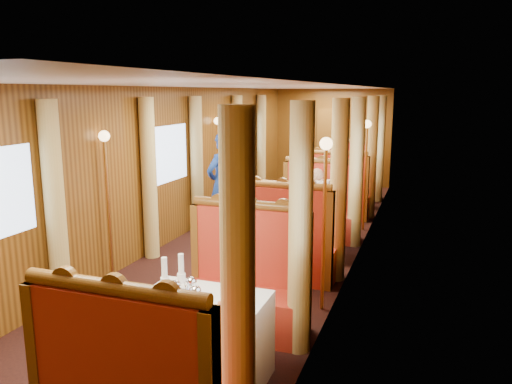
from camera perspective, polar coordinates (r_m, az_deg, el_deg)
The scene contains 45 objects.
floor at distance 7.80m, azimuth 0.05°, elevation -6.71°, with size 3.00×12.00×0.01m, color black, non-canonical shape.
ceiling at distance 7.41m, azimuth 0.06°, elevation 11.99°, with size 3.00×12.00×0.01m, color silver, non-canonical shape.
wall_far at distance 13.27m, azimuth 8.72°, elevation 6.19°, with size 3.00×2.50×0.01m, color brown, non-canonical shape.
wall_left at distance 8.12m, azimuth -10.00°, elevation 2.91°, with size 12.00×2.50×0.01m, color brown, non-canonical shape.
wall_right at distance 7.15m, azimuth 11.47°, elevation 1.73°, with size 12.00×2.50×0.01m, color brown, non-canonical shape.
doorway_far at distance 13.27m, azimuth 8.66°, elevation 5.10°, with size 0.80×0.04×2.00m, color brown.
table_near at distance 4.39m, azimuth -6.10°, elevation -16.46°, with size 1.05×0.72×0.75m, color white.
banquette_near_aft at distance 5.22m, azimuth -1.24°, elevation -11.14°, with size 1.30×0.55×1.34m.
table_mid at distance 7.48m, azimuth 5.50°, elevation -4.55°, with size 1.05×0.72×0.75m, color white.
banquette_mid_fwd at distance 6.53m, azimuth 3.34°, elevation -6.46°, with size 1.30×0.55×1.34m.
banquette_mid_aft at distance 8.43m, azimuth 7.18°, elevation -2.43°, with size 1.30×0.55×1.34m.
table_far at distance 10.82m, azimuth 9.99°, elevation 0.31°, with size 1.05×0.72×0.75m, color white.
banquette_far_fwd at distance 9.83m, azimuth 9.01°, elevation -0.48°, with size 1.30×0.55×1.34m.
banquette_far_aft at distance 11.80m, azimuth 10.82°, elevation 1.43°, with size 1.30×0.55×1.34m.
tea_tray at distance 4.25m, azimuth -8.07°, elevation -11.76°, with size 0.34×0.26×0.01m, color silver.
teapot_left at distance 4.21m, azimuth -9.20°, elevation -11.22°, with size 0.15×0.12×0.12m, color silver, non-canonical shape.
teapot_right at distance 4.08m, azimuth -6.91°, elevation -11.94°, with size 0.16×0.12×0.13m, color silver, non-canonical shape.
teapot_back at distance 4.27m, azimuth -7.38°, elevation -10.86°, with size 0.15×0.11×0.12m, color silver, non-canonical shape.
fruit_plate at distance 4.01m, azimuth -3.32°, elevation -12.96°, with size 0.24×0.24×0.05m.
cup_inboard at distance 4.47m, azimuth -10.41°, elevation -9.30°, with size 0.08×0.08×0.26m.
cup_outboard at distance 4.54m, azimuth -8.54°, elevation -8.93°, with size 0.08×0.08×0.26m.
rose_vase_mid at distance 7.36m, azimuth 5.28°, elevation -0.38°, with size 0.06×0.06×0.36m.
rose_vase_far at distance 10.74m, azimuth 10.17°, elevation 3.20°, with size 0.06×0.06×0.36m.
curtain_left_near_b at distance 5.87m, azimuth -21.98°, elevation -1.71°, with size 0.22×0.22×2.35m, color tan.
window_right_near at distance 3.75m, azimuth 3.76°, elevation -3.65°, with size 1.20×0.90×0.01m, color #98ADCC, non-canonical shape.
curtain_right_near_a at distance 3.17m, azimuth -2.07°, elevation -11.76°, with size 0.22×0.22×2.35m, color tan.
curtain_right_near_b at distance 4.58m, azimuth 5.10°, elevation -4.46°, with size 0.22×0.22×2.35m, color tan.
window_left_mid at distance 8.08m, azimuth -9.95°, elevation 4.31°, with size 1.20×0.90×0.01m, color #98ADCC, non-canonical shape.
curtain_left_mid_a at distance 7.41m, azimuth -12.11°, elevation 1.44°, with size 0.22×0.22×2.35m, color tan.
curtain_left_mid_b at distance 8.76m, azimuth -6.80°, elevation 3.12°, with size 0.22×0.22×2.35m, color tan.
window_right_mid at distance 7.13m, azimuth 11.42°, elevation 3.32°, with size 1.20×0.90×0.01m, color #98ADCC, non-canonical shape.
curtain_right_mid_a at distance 6.43m, azimuth 9.40°, elevation 0.04°, with size 0.22×0.22×2.35m, color tan.
curtain_right_mid_b at distance 7.94m, azimuth 11.39°, elevation 2.13°, with size 0.22×0.22×2.35m, color tan.
window_left_far at distance 11.25m, azimuth -1.18°, elevation 6.42°, with size 1.20×0.90×0.01m, color #98ADCC, non-canonical shape.
curtain_left_far_a at distance 10.52m, azimuth -2.14°, elevation 4.57°, with size 0.22×0.22×2.35m, color tan.
curtain_left_far_b at distance 11.97m, azimuth 0.61°, elevation 5.40°, with size 0.22×0.22×2.35m, color tan.
window_right_far at distance 10.58m, azimuth 14.13°, elevation 5.77°, with size 1.20×0.90×0.01m, color #98ADCC, non-canonical shape.
curtain_right_far_a at distance 9.85m, azimuth 13.01°, elevation 3.82°, with size 0.22×0.22×2.35m, color tan.
curtain_right_far_b at distance 11.39m, azimuth 13.92°, elevation 4.77°, with size 0.22×0.22×2.35m, color tan.
sconce_left_fore at distance 6.59m, azimuth -16.72°, elevation 1.84°, with size 0.14×0.14×1.95m.
sconce_right_fore at distance 5.45m, azimuth 7.88°, elevation 0.30°, with size 0.14×0.14×1.95m.
sconce_left_aft at distance 9.61m, azimuth -4.39°, elevation 5.15°, with size 0.14×0.14×1.95m.
sconce_right_aft at distance 8.87m, azimuth 12.47°, elevation 4.40°, with size 0.14×0.14×1.95m.
steward at distance 8.27m, azimuth -3.80°, elevation 0.76°, with size 0.66×0.43×1.80m, color navy.
passenger at distance 8.15m, azimuth 6.91°, elevation -0.59°, with size 0.40×0.44×0.76m.
Camera 1 is at (2.45, -6.99, 2.42)m, focal length 35.00 mm.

